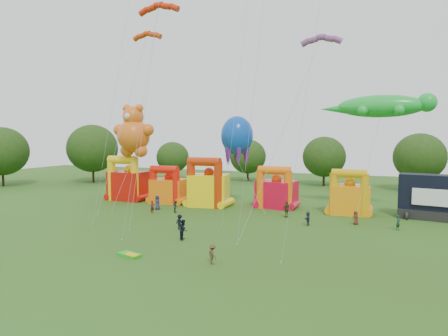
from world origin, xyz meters
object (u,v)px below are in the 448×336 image
at_px(spectator_4, 287,209).
at_px(gecko_kite, 373,144).
at_px(bouncy_castle_2, 208,187).
at_px(stage_trailer, 438,198).
at_px(bouncy_castle_0, 128,183).
at_px(octopus_kite, 244,164).
at_px(teddy_bear_kite, 131,145).
at_px(spectator_0, 157,202).

bearing_deg(spectator_4, gecko_kite, 173.09).
bearing_deg(bouncy_castle_2, stage_trailer, 3.69).
bearing_deg(bouncy_castle_2, bouncy_castle_0, 178.41).
xyz_separation_m(bouncy_castle_0, bouncy_castle_2, (13.53, -0.38, 0.03)).
distance_m(stage_trailer, spectator_4, 17.53).
bearing_deg(octopus_kite, bouncy_castle_0, -177.80).
height_order(bouncy_castle_2, octopus_kite, octopus_kite).
height_order(stage_trailer, octopus_kite, octopus_kite).
xyz_separation_m(teddy_bear_kite, gecko_kite, (32.26, 4.61, 0.39)).
bearing_deg(teddy_bear_kite, gecko_kite, 8.14).
distance_m(teddy_bear_kite, gecko_kite, 32.59).
xyz_separation_m(stage_trailer, octopus_kite, (-23.62, -0.75, 3.38)).
distance_m(bouncy_castle_0, octopus_kite, 18.75).
bearing_deg(bouncy_castle_0, octopus_kite, 2.20).
height_order(stage_trailer, gecko_kite, gecko_kite).
distance_m(bouncy_castle_2, gecko_kite, 22.23).
xyz_separation_m(bouncy_castle_2, gecko_kite, (21.23, 2.32, 6.16)).
relative_size(stage_trailer, teddy_bear_kite, 0.60).
height_order(spectator_0, spectator_4, spectator_4).
height_order(stage_trailer, teddy_bear_kite, teddy_bear_kite).
distance_m(stage_trailer, gecko_kite, 9.59).
bearing_deg(stage_trailer, octopus_kite, -178.17).
bearing_deg(spectator_0, stage_trailer, 30.38).
relative_size(stage_trailer, spectator_4, 4.43).
bearing_deg(teddy_bear_kite, spectator_0, -24.87).
distance_m(bouncy_castle_0, bouncy_castle_2, 13.54).
height_order(bouncy_castle_2, spectator_4, bouncy_castle_2).
bearing_deg(bouncy_castle_2, gecko_kite, 6.25).
bearing_deg(bouncy_castle_0, spectator_4, -8.99).
bearing_deg(teddy_bear_kite, stage_trailer, 5.96).
xyz_separation_m(bouncy_castle_0, spectator_0, (8.44, -5.42, -1.60)).
relative_size(gecko_kite, spectator_4, 7.72).
height_order(bouncy_castle_2, spectator_0, bouncy_castle_2).
bearing_deg(spectator_4, teddy_bear_kite, -43.08).
distance_m(stage_trailer, spectator_0, 34.35).
height_order(bouncy_castle_2, gecko_kite, gecko_kite).
bearing_deg(bouncy_castle_0, spectator_0, -32.68).
relative_size(bouncy_castle_2, spectator_0, 3.54).
height_order(gecko_kite, octopus_kite, gecko_kite).
bearing_deg(gecko_kite, octopus_kite, -175.66).
height_order(bouncy_castle_2, teddy_bear_kite, teddy_bear_kite).
bearing_deg(bouncy_castle_2, teddy_bear_kite, -168.26).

